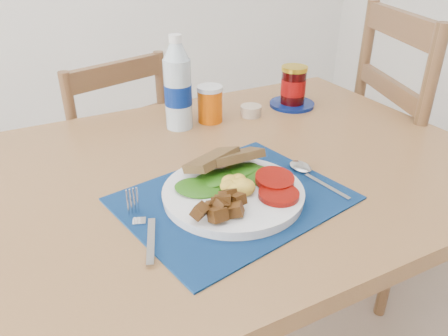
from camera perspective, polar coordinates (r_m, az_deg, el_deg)
name	(u,v)px	position (r m, az deg, el deg)	size (l,w,h in m)	color
table	(199,201)	(1.05, -3.34, -4.34)	(1.40, 0.90, 0.75)	brown
chair_far	(110,147)	(1.63, -14.66, 2.72)	(0.49, 0.47, 1.07)	#51361D
chair_end	(416,134)	(1.64, 23.77, 4.15)	(0.57, 0.59, 1.25)	#51361D
placemat	(233,199)	(0.90, 1.19, -4.01)	(0.43, 0.34, 0.00)	black
breakfast_plate	(232,191)	(0.88, 1.01, -3.04)	(0.28, 0.28, 0.07)	silver
fork	(143,228)	(0.82, -10.48, -7.72)	(0.06, 0.19, 0.00)	#B2B5BA
spoon	(308,173)	(1.00, 10.91, -0.64)	(0.04, 0.19, 0.01)	#B2B5BA
water_bottle	(178,88)	(1.19, -6.04, 10.31)	(0.07, 0.07, 0.25)	#ADBFCC
juice_glass	(210,105)	(1.25, -1.84, 8.22)	(0.07, 0.07, 0.10)	#CB5005
ramekin	(251,111)	(1.30, 3.54, 7.47)	(0.06, 0.06, 0.03)	tan
jam_on_saucer	(293,89)	(1.38, 9.01, 10.19)	(0.14, 0.14, 0.13)	#051454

